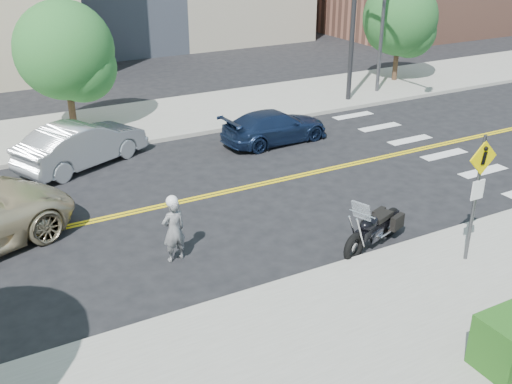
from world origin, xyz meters
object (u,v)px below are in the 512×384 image
object	(u,v)px
parked_car_silver	(82,144)
parked_car_blue	(275,127)
pedestrian_sign	(478,187)
motorcyclist	(174,229)
motorcycle	(375,220)

from	to	relation	value
parked_car_silver	parked_car_blue	world-z (taller)	parked_car_silver
pedestrian_sign	motorcyclist	size ratio (longest dim) A/B	1.81
motorcyclist	motorcycle	bearing A→B (deg)	152.21
motorcycle	parked_car_silver	size ratio (longest dim) A/B	0.54
parked_car_silver	parked_car_blue	bearing A→B (deg)	-124.04
parked_car_silver	motorcyclist	bearing A→B (deg)	158.18
pedestrian_sign	motorcyclist	bearing A→B (deg)	149.56
motorcyclist	parked_car_blue	size ratio (longest dim) A/B	0.42
parked_car_silver	parked_car_blue	size ratio (longest dim) A/B	1.10
parked_car_blue	parked_car_silver	bearing A→B (deg)	77.50
motorcyclist	parked_car_silver	xyz separation A→B (m)	(-0.39, 7.03, -0.10)
motorcyclist	parked_car_silver	distance (m)	7.04
motorcyclist	parked_car_blue	world-z (taller)	motorcyclist
parked_car_blue	motorcyclist	bearing A→B (deg)	130.57
motorcyclist	motorcycle	distance (m)	4.79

